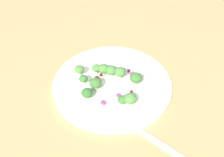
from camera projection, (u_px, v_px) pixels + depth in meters
ground_plane at (109, 89)px, 64.48cm from camera, size 180.00×180.00×2.00cm
plate at (112, 84)px, 62.91cm from camera, size 27.65×27.65×1.70cm
dressing_pool at (112, 83)px, 62.61cm from camera, size 16.04×16.04×0.20cm
broccoli_floret_0 at (103, 69)px, 63.11cm from camera, size 2.65×2.65×2.68cm
broccoli_floret_1 at (123, 100)px, 56.90cm from camera, size 2.13×2.13×2.16cm
broccoli_floret_2 at (113, 71)px, 63.06cm from camera, size 2.71×2.71×2.74cm
broccoli_floret_3 at (87, 93)px, 58.05cm from camera, size 2.51×2.51×2.54cm
broccoli_floret_4 at (120, 72)px, 62.29cm from camera, size 2.69×2.69×2.73cm
broccoli_floret_5 at (130, 99)px, 56.66cm from camera, size 2.79×2.79×2.83cm
broccoli_floret_6 at (96, 83)px, 59.93cm from camera, size 2.75×2.75×2.78cm
broccoli_floret_7 at (97, 68)px, 63.50cm from camera, size 2.19×2.19×2.22cm
broccoli_floret_8 at (83, 79)px, 61.14cm from camera, size 2.01×2.01×2.04cm
broccoli_floret_9 at (136, 79)px, 60.43cm from camera, size 2.80×2.80×2.84cm
broccoli_floret_10 at (79, 69)px, 63.15cm from camera, size 2.37×2.37×2.40cm
cranberry_0 at (136, 79)px, 62.50cm from camera, size 0.82×0.82×0.82cm
cranberry_1 at (96, 80)px, 62.48cm from camera, size 0.99×0.99×0.99cm
cranberry_2 at (82, 79)px, 62.98cm from camera, size 0.74×0.74×0.74cm
cranberry_3 at (131, 92)px, 60.01cm from camera, size 0.70×0.70×0.70cm
cranberry_4 at (101, 75)px, 63.79cm from camera, size 0.75×0.75×0.75cm
cranberry_5 at (129, 71)px, 64.96cm from camera, size 0.72×0.72×0.72cm
onion_bit_0 at (118, 95)px, 59.24cm from camera, size 0.91×0.92×0.36cm
onion_bit_1 at (132, 74)px, 64.25cm from camera, size 1.55×1.51×0.35cm
onion_bit_2 at (105, 103)px, 57.58cm from camera, size 1.32×1.22×0.60cm
fork at (158, 142)px, 52.13cm from camera, size 17.10×10.68×0.50cm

